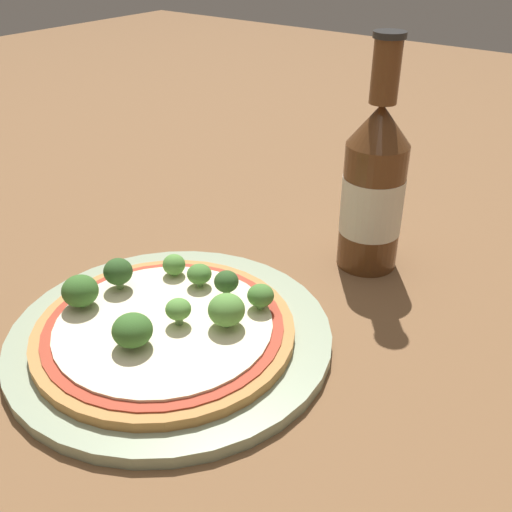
% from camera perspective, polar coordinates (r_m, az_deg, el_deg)
% --- Properties ---
extents(ground_plane, '(3.00, 3.00, 0.00)m').
position_cam_1_polar(ground_plane, '(0.58, -9.13, -7.47)').
color(ground_plane, brown).
extents(plate, '(0.30, 0.30, 0.01)m').
position_cam_1_polar(plate, '(0.57, -8.09, -7.54)').
color(plate, '#93A384').
rests_on(plate, ground_plane).
extents(pizza, '(0.24, 0.24, 0.01)m').
position_cam_1_polar(pizza, '(0.55, -8.72, -6.90)').
color(pizza, '#B77F42').
rests_on(pizza, plate).
extents(broccoli_floret_0, '(0.03, 0.03, 0.03)m').
position_cam_1_polar(broccoli_floret_0, '(0.52, -11.69, -6.95)').
color(broccoli_floret_0, '#6B8E51').
rests_on(broccoli_floret_0, pizza).
extents(broccoli_floret_1, '(0.03, 0.03, 0.03)m').
position_cam_1_polar(broccoli_floret_1, '(0.53, -2.83, -5.16)').
color(broccoli_floret_1, '#6B8E51').
rests_on(broccoli_floret_1, pizza).
extents(broccoli_floret_2, '(0.03, 0.03, 0.03)m').
position_cam_1_polar(broccoli_floret_2, '(0.58, -16.41, -3.21)').
color(broccoli_floret_2, '#6B8E51').
rests_on(broccoli_floret_2, pizza).
extents(broccoli_floret_3, '(0.02, 0.02, 0.03)m').
position_cam_1_polar(broccoli_floret_3, '(0.57, -2.84, -2.47)').
color(broccoli_floret_3, '#6B8E51').
rests_on(broccoli_floret_3, pizza).
extents(broccoli_floret_4, '(0.02, 0.02, 0.02)m').
position_cam_1_polar(broccoli_floret_4, '(0.59, -5.33, -1.78)').
color(broccoli_floret_4, '#6B8E51').
rests_on(broccoli_floret_4, pizza).
extents(broccoli_floret_5, '(0.03, 0.03, 0.03)m').
position_cam_1_polar(broccoli_floret_5, '(0.60, -13.00, -1.48)').
color(broccoli_floret_5, '#6B8E51').
rests_on(broccoli_floret_5, pizza).
extents(broccoli_floret_6, '(0.03, 0.03, 0.02)m').
position_cam_1_polar(broccoli_floret_6, '(0.55, 0.44, -3.80)').
color(broccoli_floret_6, '#6B8E51').
rests_on(broccoli_floret_6, pizza).
extents(broccoli_floret_7, '(0.02, 0.02, 0.02)m').
position_cam_1_polar(broccoli_floret_7, '(0.61, -7.82, -0.84)').
color(broccoli_floret_7, '#6B8E51').
rests_on(broccoli_floret_7, pizza).
extents(broccoli_floret_8, '(0.02, 0.02, 0.03)m').
position_cam_1_polar(broccoli_floret_8, '(0.54, -7.65, -5.24)').
color(broccoli_floret_8, '#6B8E51').
rests_on(broccoli_floret_8, pizza).
extents(beer_bottle, '(0.07, 0.07, 0.25)m').
position_cam_1_polar(beer_bottle, '(0.65, 11.13, 6.42)').
color(beer_bottle, '#563319').
rests_on(beer_bottle, ground_plane).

